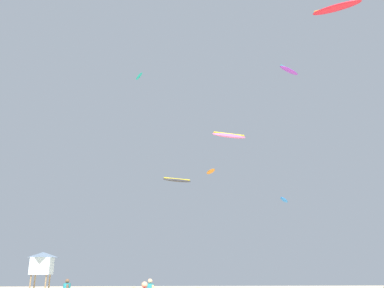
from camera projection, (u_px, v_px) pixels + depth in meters
The scene contains 8 objects.
lifeguard_tower at pixel (42, 263), 41.44m from camera, with size 2.30×2.30×4.15m.
kite_aloft_0 at pixel (289, 70), 39.07m from camera, with size 2.71×2.28×0.50m.
kite_aloft_1 at pixel (139, 76), 49.15m from camera, with size 1.23×2.13×0.50m.
kite_aloft_2 at pixel (229, 135), 38.37m from camera, with size 3.59×1.78×0.82m.
kite_aloft_3 at pixel (211, 171), 50.49m from camera, with size 1.15×2.74×0.29m.
kite_aloft_4 at pixel (337, 8), 37.48m from camera, with size 4.43×3.49×0.63m.
kite_aloft_5 at pixel (284, 200), 45.23m from camera, with size 1.97×2.96×0.63m.
kite_aloft_6 at pixel (177, 180), 32.95m from camera, with size 2.58×1.46×0.43m.
Camera 1 is at (-2.74, -10.81, 1.99)m, focal length 37.35 mm.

